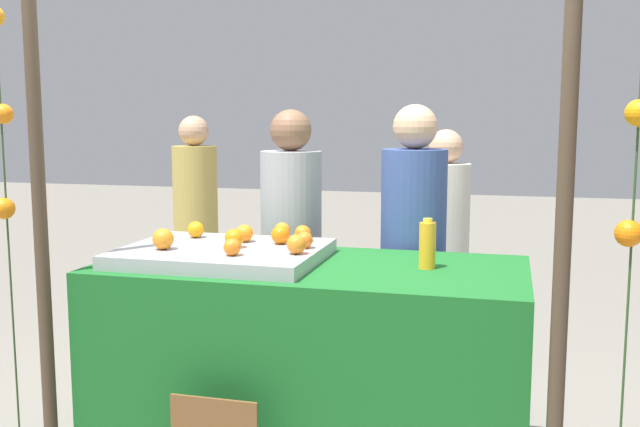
{
  "coord_description": "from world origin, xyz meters",
  "views": [
    {
      "loc": [
        0.82,
        -2.94,
        1.57
      ],
      "look_at": [
        0.0,
        0.15,
        1.15
      ],
      "focal_mm": 40.42,
      "sensor_mm": 36.0,
      "label": 1
    }
  ],
  "objects_px": {
    "orange_1": "(196,230)",
    "juice_bottle": "(427,245)",
    "vendor_right": "(413,278)",
    "stall_counter": "(311,369)",
    "vendor_left": "(291,271)",
    "orange_0": "(280,235)"
  },
  "relations": [
    {
      "from": "juice_bottle",
      "to": "vendor_left",
      "type": "bearing_deg",
      "value": 140.6
    },
    {
      "from": "orange_0",
      "to": "orange_1",
      "type": "height_order",
      "value": "orange_0"
    },
    {
      "from": "orange_1",
      "to": "juice_bottle",
      "type": "distance_m",
      "value": 1.12
    },
    {
      "from": "juice_bottle",
      "to": "orange_0",
      "type": "bearing_deg",
      "value": 173.32
    },
    {
      "from": "stall_counter",
      "to": "vendor_left",
      "type": "height_order",
      "value": "vendor_left"
    },
    {
      "from": "juice_bottle",
      "to": "vendor_right",
      "type": "relative_size",
      "value": 0.13
    },
    {
      "from": "stall_counter",
      "to": "juice_bottle",
      "type": "bearing_deg",
      "value": 3.94
    },
    {
      "from": "vendor_left",
      "to": "orange_0",
      "type": "bearing_deg",
      "value": -77.64
    },
    {
      "from": "vendor_right",
      "to": "stall_counter",
      "type": "bearing_deg",
      "value": -119.24
    },
    {
      "from": "orange_0",
      "to": "juice_bottle",
      "type": "distance_m",
      "value": 0.67
    },
    {
      "from": "stall_counter",
      "to": "vendor_left",
      "type": "xyz_separation_m",
      "value": [
        -0.3,
        0.69,
        0.28
      ]
    },
    {
      "from": "stall_counter",
      "to": "vendor_left",
      "type": "relative_size",
      "value": 1.13
    },
    {
      "from": "stall_counter",
      "to": "orange_0",
      "type": "height_order",
      "value": "orange_0"
    },
    {
      "from": "juice_bottle",
      "to": "vendor_right",
      "type": "bearing_deg",
      "value": 102.78
    },
    {
      "from": "vendor_left",
      "to": "vendor_right",
      "type": "relative_size",
      "value": 0.99
    },
    {
      "from": "juice_bottle",
      "to": "vendor_left",
      "type": "distance_m",
      "value": 1.07
    },
    {
      "from": "orange_0",
      "to": "vendor_left",
      "type": "bearing_deg",
      "value": 102.36
    },
    {
      "from": "vendor_left",
      "to": "vendor_right",
      "type": "bearing_deg",
      "value": -4.24
    },
    {
      "from": "orange_1",
      "to": "juice_bottle",
      "type": "bearing_deg",
      "value": -7.09
    },
    {
      "from": "vendor_right",
      "to": "orange_1",
      "type": "bearing_deg",
      "value": -154.42
    },
    {
      "from": "orange_0",
      "to": "orange_1",
      "type": "distance_m",
      "value": 0.45
    },
    {
      "from": "orange_0",
      "to": "vendor_left",
      "type": "xyz_separation_m",
      "value": [
        -0.13,
        0.57,
        -0.3
      ]
    }
  ]
}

